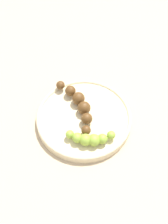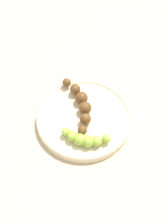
% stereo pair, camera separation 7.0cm
% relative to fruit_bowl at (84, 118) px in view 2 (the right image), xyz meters
% --- Properties ---
extents(ground_plane, '(2.40, 2.40, 0.00)m').
position_rel_fruit_bowl_xyz_m(ground_plane, '(0.00, 0.00, -0.01)').
color(ground_plane, tan).
extents(fruit_bowl, '(0.24, 0.24, 0.02)m').
position_rel_fruit_bowl_xyz_m(fruit_bowl, '(0.00, 0.00, 0.00)').
color(fruit_bowl, beige).
rests_on(fruit_bowl, ground_plane).
extents(banana_overripe, '(0.17, 0.08, 0.03)m').
position_rel_fruit_bowl_xyz_m(banana_overripe, '(-0.03, 0.01, 0.02)').
color(banana_overripe, '#593819').
rests_on(banana_overripe, fruit_bowl).
extents(banana_green, '(0.09, 0.08, 0.03)m').
position_rel_fruit_bowl_xyz_m(banana_green, '(0.06, -0.04, 0.02)').
color(banana_green, '#8CAD38').
rests_on(banana_green, fruit_bowl).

